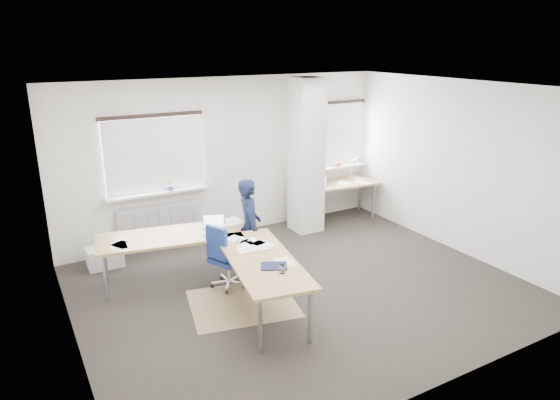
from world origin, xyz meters
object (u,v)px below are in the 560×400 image
desk_main (216,248)px  desk_side (342,184)px  task_chair (227,270)px  person (249,226)px

desk_main → desk_side: 3.78m
task_chair → desk_main: bearing=-169.7°
desk_side → task_chair: size_ratio=1.51×
desk_main → task_chair: bearing=42.2°
desk_side → desk_main: bearing=-147.7°
desk_main → task_chair: 0.48m
desk_side → person: bearing=-149.0°
desk_side → person: (-2.63, -1.28, 0.04)m
desk_side → task_chair: 3.57m
desk_side → task_chair: desk_side is taller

